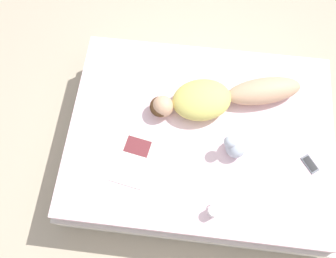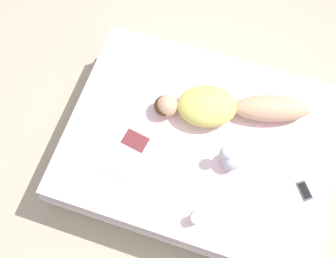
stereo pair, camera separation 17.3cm
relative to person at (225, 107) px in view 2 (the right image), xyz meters
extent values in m
plane|color=#B7A88E|center=(-0.27, 0.12, -0.58)|extent=(12.00, 12.00, 0.00)
cube|color=beige|center=(-0.27, 0.12, -0.41)|extent=(1.63, 2.14, 0.33)
cube|color=silver|center=(-0.27, 0.12, -0.17)|extent=(1.57, 2.08, 0.16)
ellipsoid|color=tan|center=(0.10, -0.35, -0.01)|extent=(0.38, 0.64, 0.17)
ellipsoid|color=#D1C660|center=(-0.04, 0.14, 0.01)|extent=(0.47, 0.55, 0.20)
ellipsoid|color=#472D19|center=(-0.13, 0.46, 0.00)|extent=(0.21, 0.21, 0.09)
sphere|color=tan|center=(-0.13, 0.44, -0.01)|extent=(0.17, 0.17, 0.17)
cube|color=silver|center=(-0.65, 0.63, -0.09)|extent=(0.25, 0.31, 0.01)
cube|color=silver|center=(-0.45, 0.59, -0.09)|extent=(0.25, 0.31, 0.01)
cube|color=maroon|center=(-0.45, 0.59, -0.08)|extent=(0.17, 0.21, 0.00)
cylinder|color=white|center=(-0.88, -0.01, -0.04)|extent=(0.08, 0.08, 0.10)
cylinder|color=black|center=(-0.88, -0.01, 0.00)|extent=(0.06, 0.06, 0.01)
torus|color=white|center=(-0.83, -0.01, -0.04)|extent=(0.05, 0.01, 0.05)
cube|color=#333842|center=(-0.44, -0.72, -0.09)|extent=(0.16, 0.14, 0.01)
cube|color=black|center=(-0.44, -0.72, -0.08)|extent=(0.13, 0.12, 0.00)
ellipsoid|color=#B2BCCC|center=(-0.39, -0.15, -0.02)|extent=(0.17, 0.15, 0.14)
sphere|color=#B2BCCC|center=(-0.39, -0.09, 0.08)|extent=(0.09, 0.09, 0.09)
camera|label=1|loc=(-1.19, 0.27, 2.32)|focal=35.00mm
camera|label=2|loc=(-1.15, 0.10, 2.32)|focal=35.00mm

